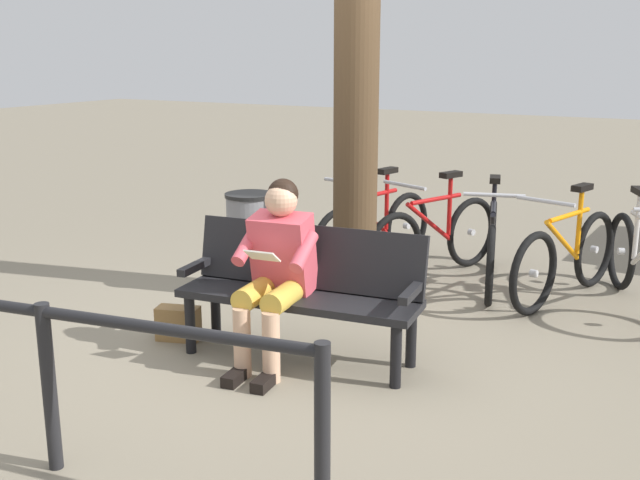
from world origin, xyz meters
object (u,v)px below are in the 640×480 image
bicycle_black (435,237)px  bicycle_red (374,232)px  person_reading (276,264)px  tree_trunk (356,95)px  handbag (178,323)px  bicycle_purple (566,257)px  litter_bin (250,243)px  bicycle_green (491,246)px  bench (303,283)px

bicycle_black → bicycle_red: same height
person_reading → tree_trunk: 1.73m
handbag → bicycle_purple: size_ratio=0.18×
bicycle_red → handbag: bearing=2.0°
tree_trunk → litter_bin: tree_trunk is taller
tree_trunk → litter_bin: 1.51m
litter_bin → bicycle_red: size_ratio=0.52×
litter_bin → bicycle_purple: size_ratio=0.52×
litter_bin → bicycle_black: (-1.19, -1.19, -0.07)m
person_reading → bicycle_green: size_ratio=0.73×
bench → bicycle_black: 2.17m
bicycle_purple → bicycle_red: same height
bench → handbag: 1.01m
bicycle_purple → bench: bearing=-16.2°
bench → bicycle_black: bearing=-99.5°
bench → bicycle_red: 2.14m
bicycle_green → bicycle_red: (1.10, 0.01, 0.00)m
bench → bicycle_green: 2.20m
tree_trunk → bicycle_purple: (-1.52, -0.80, -1.30)m
litter_bin → bicycle_green: bearing=-146.8°
handbag → litter_bin: (0.15, -1.16, 0.31)m
bench → bicycle_green: bicycle_green is taller
litter_bin → person_reading: bearing=130.2°
bicycle_purple → bicycle_black: same height
bicycle_black → handbag: bearing=-2.1°
handbag → bicycle_black: bicycle_black is taller
person_reading → bicycle_red: 2.31m
bicycle_purple → bicycle_red: 1.74m
bench → bicycle_red: (0.44, -2.09, -0.15)m
bench → bicycle_purple: bicycle_purple is taller
bicycle_red → litter_bin: bearing=-15.4°
bench → litter_bin: bearing=-48.7°
handbag → bench: bearing=-168.7°
person_reading → litter_bin: size_ratio=1.41×
bicycle_purple → handbag: bearing=-28.6°
person_reading → litter_bin: bearing=-56.1°
bicycle_green → bicycle_red: size_ratio=0.99×
bicycle_green → bicycle_red: 1.10m
bench → bicycle_purple: 2.42m
litter_bin → bicycle_red: 1.28m
person_reading → bicycle_purple: person_reading is taller
bench → bicycle_red: bicycle_red is taller
bicycle_green → bicycle_black: size_ratio=1.03×
bicycle_green → bicycle_black: 0.54m
handbag → bicycle_purple: (-2.21, -2.22, 0.24)m
bicycle_black → bicycle_purple: bearing=105.6°
person_reading → handbag: (0.82, 0.01, -0.54)m
handbag → bicycle_purple: bearing=-134.8°
bench → bicycle_red: bearing=-84.3°
tree_trunk → bicycle_purple: 2.15m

